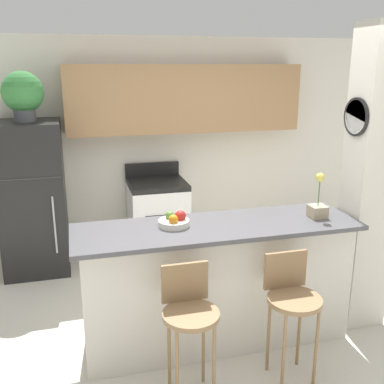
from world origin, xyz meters
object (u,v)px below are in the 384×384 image
object	(u,v)px
stove_range	(158,218)
bar_stool_left	(189,314)
bar_stool_right	(292,299)
fruit_bowl	(174,221)
potted_plant_on_fridge	(23,94)
orchid_vase	(318,206)
refrigerator	(33,198)

from	to	relation	value
stove_range	bar_stool_left	xyz separation A→B (m)	(-0.24, -2.44, 0.16)
bar_stool_right	fruit_bowl	bearing A→B (deg)	139.00
stove_range	fruit_bowl	size ratio (longest dim) A/B	4.45
potted_plant_on_fridge	orchid_vase	bearing A→B (deg)	-38.57
stove_range	bar_stool_right	world-z (taller)	stove_range
bar_stool_right	potted_plant_on_fridge	size ratio (longest dim) A/B	1.83
refrigerator	fruit_bowl	bearing A→B (deg)	-56.60
bar_stool_right	bar_stool_left	bearing A→B (deg)	180.00
bar_stool_right	potted_plant_on_fridge	bearing A→B (deg)	128.15
stove_range	bar_stool_left	size ratio (longest dim) A/B	1.14
refrigerator	bar_stool_left	size ratio (longest dim) A/B	1.77
refrigerator	bar_stool_left	distance (m)	2.66
bar_stool_right	fruit_bowl	distance (m)	1.04
stove_range	orchid_vase	xyz separation A→B (m)	(0.98, -1.92, 0.66)
refrigerator	fruit_bowl	distance (m)	2.15
refrigerator	potted_plant_on_fridge	size ratio (longest dim) A/B	3.25
refrigerator	fruit_bowl	size ratio (longest dim) A/B	6.89
bar_stool_left	orchid_vase	distance (m)	1.42
bar_stool_left	bar_stool_right	distance (m)	0.75
potted_plant_on_fridge	fruit_bowl	bearing A→B (deg)	-56.60
refrigerator	fruit_bowl	xyz separation A→B (m)	(1.18, -1.79, 0.23)
bar_stool_right	refrigerator	bearing A→B (deg)	128.15
potted_plant_on_fridge	bar_stool_right	bearing A→B (deg)	-51.85
potted_plant_on_fridge	orchid_vase	size ratio (longest dim) A/B	1.37
bar_stool_left	fruit_bowl	bearing A→B (deg)	86.07
stove_range	bar_stool_left	distance (m)	2.46
stove_range	bar_stool_left	bearing A→B (deg)	-95.70
bar_stool_left	fruit_bowl	world-z (taller)	fruit_bowl
bar_stool_right	orchid_vase	world-z (taller)	orchid_vase
refrigerator	bar_stool_left	xyz separation A→B (m)	(1.14, -2.40, -0.20)
refrigerator	stove_range	xyz separation A→B (m)	(1.38, 0.04, -0.37)
orchid_vase	stove_range	bearing A→B (deg)	116.93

